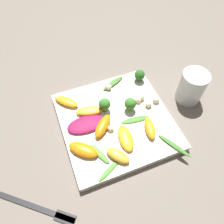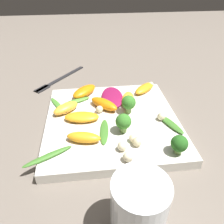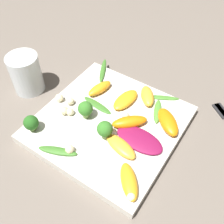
{
  "view_description": "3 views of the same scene",
  "coord_description": "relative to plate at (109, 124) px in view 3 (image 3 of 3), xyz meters",
  "views": [
    {
      "loc": [
        -0.12,
        -0.28,
        0.5
      ],
      "look_at": [
        -0.01,
        0.01,
        0.04
      ],
      "focal_mm": 35.0,
      "sensor_mm": 36.0,
      "label": 1
    },
    {
      "loc": [
        0.37,
        -0.04,
        0.3
      ],
      "look_at": [
        0.0,
        -0.0,
        0.04
      ],
      "focal_mm": 35.0,
      "sensor_mm": 36.0,
      "label": 2
    },
    {
      "loc": [
        -0.19,
        0.28,
        0.44
      ],
      "look_at": [
        -0.0,
        -0.01,
        0.04
      ],
      "focal_mm": 42.0,
      "sensor_mm": 36.0,
      "label": 3
    }
  ],
  "objects": [
    {
      "name": "broccoli_floret_2",
      "position": [
        0.11,
        0.1,
        0.03
      ],
      "size": [
        0.03,
        0.03,
        0.04
      ],
      "color": "#84AD5B",
      "rests_on": "plate"
    },
    {
      "name": "macadamia_nut_2",
      "position": [
        0.08,
        0.03,
        0.02
      ],
      "size": [
        0.02,
        0.02,
        0.02
      ],
      "color": "beige",
      "rests_on": "plate"
    },
    {
      "name": "radicchio_leaf_0",
      "position": [
        -0.08,
        0.01,
        0.02
      ],
      "size": [
        0.1,
        0.05,
        0.01
      ],
      "color": "maroon",
      "rests_on": "plate"
    },
    {
      "name": "arugula_sprig_4",
      "position": [
        -0.07,
        -0.08,
        0.01
      ],
      "size": [
        0.04,
        0.07,
        0.01
      ],
      "color": "#518E33",
      "rests_on": "plate"
    },
    {
      "name": "orange_segment_2",
      "position": [
        0.0,
        -0.06,
        0.02
      ],
      "size": [
        0.04,
        0.08,
        0.02
      ],
      "color": "orange",
      "rests_on": "plate"
    },
    {
      "name": "orange_segment_1",
      "position": [
        -0.11,
        0.1,
        0.02
      ],
      "size": [
        0.07,
        0.07,
        0.02
      ],
      "color": "orange",
      "rests_on": "plate"
    },
    {
      "name": "arugula_sprig_1",
      "position": [
        -0.06,
        -0.12,
        0.01
      ],
      "size": [
        0.07,
        0.05,
        0.0
      ],
      "color": "#47842D",
      "rests_on": "plate"
    },
    {
      "name": "orange_segment_4",
      "position": [
        -0.03,
        -0.1,
        0.02
      ],
      "size": [
        0.06,
        0.06,
        0.02
      ],
      "color": "#FCAD33",
      "rests_on": "plate"
    },
    {
      "name": "arugula_sprig_3",
      "position": [
        0.05,
        -0.02,
        0.01
      ],
      "size": [
        0.08,
        0.03,
        0.0
      ],
      "color": "#3D7528",
      "rests_on": "plate"
    },
    {
      "name": "arugula_sprig_2",
      "position": [
        0.04,
        0.12,
        0.01
      ],
      "size": [
        0.08,
        0.04,
        0.01
      ],
      "color": "#3D7528",
      "rests_on": "plate"
    },
    {
      "name": "orange_segment_6",
      "position": [
        -0.06,
        0.04,
        0.02
      ],
      "size": [
        0.08,
        0.05,
        0.02
      ],
      "color": "#FCAD33",
      "rests_on": "plate"
    },
    {
      "name": "broccoli_floret_0",
      "position": [
        0.05,
        0.02,
        0.03
      ],
      "size": [
        0.03,
        0.03,
        0.04
      ],
      "color": "#84AD5B",
      "rests_on": "plate"
    },
    {
      "name": "macadamia_nut_0",
      "position": [
        0.12,
        0.01,
        0.02
      ],
      "size": [
        0.02,
        0.02,
        0.02
      ],
      "color": "beige",
      "rests_on": "plate"
    },
    {
      "name": "orange_segment_5",
      "position": [
        -0.1,
        -0.06,
        0.02
      ],
      "size": [
        0.08,
        0.07,
        0.02
      ],
      "color": "orange",
      "rests_on": "plate"
    },
    {
      "name": "macadamia_nut_1",
      "position": [
        0.09,
        0.04,
        0.02
      ],
      "size": [
        0.02,
        0.02,
        0.02
      ],
      "color": "beige",
      "rests_on": "plate"
    },
    {
      "name": "orange_segment_3",
      "position": [
        0.07,
        -0.06,
        0.02
      ],
      "size": [
        0.04,
        0.07,
        0.02
      ],
      "color": "orange",
      "rests_on": "plate"
    },
    {
      "name": "macadamia_nut_4",
      "position": [
        0.1,
        0.01,
        0.02
      ],
      "size": [
        0.02,
        0.02,
        0.02
      ],
      "color": "beige",
      "rests_on": "plate"
    },
    {
      "name": "macadamia_nut_6",
      "position": [
        0.02,
        0.1,
        0.02
      ],
      "size": [
        0.02,
        0.02,
        0.02
      ],
      "color": "beige",
      "rests_on": "plate"
    },
    {
      "name": "drinking_glass",
      "position": [
        0.23,
        0.01,
        0.04
      ],
      "size": [
        0.07,
        0.07,
        0.09
      ],
      "color": "white",
      "rests_on": "ground_plane"
    },
    {
      "name": "orange_segment_0",
      "position": [
        -0.04,
        -0.01,
        0.02
      ],
      "size": [
        0.07,
        0.07,
        0.02
      ],
      "color": "orange",
      "rests_on": "plate"
    },
    {
      "name": "ground_plane",
      "position": [
        0.0,
        0.0,
        -0.01
      ],
      "size": [
        2.4,
        2.4,
        0.0
      ],
      "primitive_type": "plane",
      "color": "#6B6056"
    },
    {
      "name": "broccoli_floret_1",
      "position": [
        -0.02,
        0.04,
        0.03
      ],
      "size": [
        0.03,
        0.03,
        0.04
      ],
      "color": "#7A9E51",
      "rests_on": "plate"
    },
    {
      "name": "arugula_sprig_0",
      "position": [
        0.1,
        -0.12,
        0.01
      ],
      "size": [
        0.05,
        0.08,
        0.01
      ],
      "color": "#3D7528",
      "rests_on": "plate"
    },
    {
      "name": "macadamia_nut_3",
      "position": [
        -0.02,
        -0.03,
        0.02
      ],
      "size": [
        0.02,
        0.02,
        0.02
      ],
      "color": "beige",
      "rests_on": "plate"
    },
    {
      "name": "macadamia_nut_5",
      "position": [
        -0.12,
        0.12,
        0.02
      ],
      "size": [
        0.02,
        0.02,
        0.02
      ],
      "color": "beige",
      "rests_on": "plate"
    },
    {
      "name": "plate",
      "position": [
        0.0,
        0.0,
        0.0
      ],
      "size": [
        0.28,
        0.28,
        0.02
      ],
      "color": "silver",
      "rests_on": "ground_plane"
    }
  ]
}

